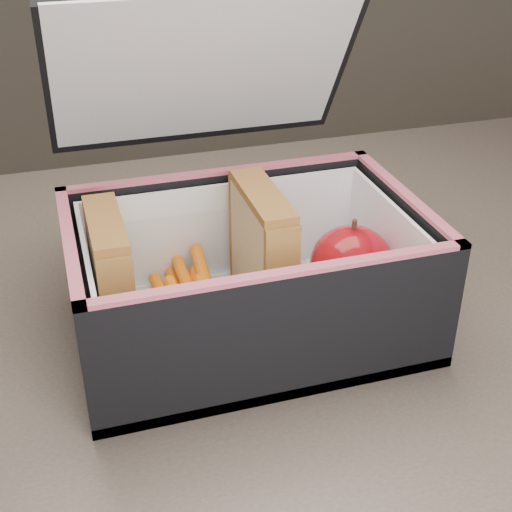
# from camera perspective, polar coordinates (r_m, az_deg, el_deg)

# --- Properties ---
(kitchen_table) EXTENTS (1.20, 0.80, 0.75)m
(kitchen_table) POSITION_cam_1_polar(r_m,az_deg,el_deg) (0.66, -1.24, -12.50)
(kitchen_table) COLOR brown
(kitchen_table) RESTS_ON ground
(lunch_bag) EXTENTS (0.28, 0.28, 0.26)m
(lunch_bag) POSITION_cam_1_polar(r_m,az_deg,el_deg) (0.57, -0.80, -0.79)
(lunch_bag) COLOR black
(lunch_bag) RESTS_ON kitchen_table
(plastic_tub) EXTENTS (0.16, 0.12, 0.07)m
(plastic_tub) POSITION_cam_1_polar(r_m,az_deg,el_deg) (0.58, -5.31, -2.42)
(plastic_tub) COLOR white
(plastic_tub) RESTS_ON lunch_bag
(sandwich_left) EXTENTS (0.03, 0.09, 0.10)m
(sandwich_left) POSITION_cam_1_polar(r_m,az_deg,el_deg) (0.56, -11.49, -1.70)
(sandwich_left) COLOR tan
(sandwich_left) RESTS_ON plastic_tub
(sandwich_right) EXTENTS (0.03, 0.10, 0.11)m
(sandwich_right) POSITION_cam_1_polar(r_m,az_deg,el_deg) (0.58, 0.49, 0.36)
(sandwich_right) COLOR tan
(sandwich_right) RESTS_ON plastic_tub
(carrot_sticks) EXTENTS (0.05, 0.15, 0.03)m
(carrot_sticks) POSITION_cam_1_polar(r_m,az_deg,el_deg) (0.59, -5.30, -3.37)
(carrot_sticks) COLOR #D65D00
(carrot_sticks) RESTS_ON plastic_tub
(paper_napkin) EXTENTS (0.09, 0.09, 0.01)m
(paper_napkin) POSITION_cam_1_polar(r_m,az_deg,el_deg) (0.62, 7.33, -3.49)
(paper_napkin) COLOR white
(paper_napkin) RESTS_ON lunch_bag
(red_apple) EXTENTS (0.09, 0.09, 0.07)m
(red_apple) POSITION_cam_1_polar(r_m,az_deg,el_deg) (0.60, 7.64, -0.59)
(red_apple) COLOR maroon
(red_apple) RESTS_ON paper_napkin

